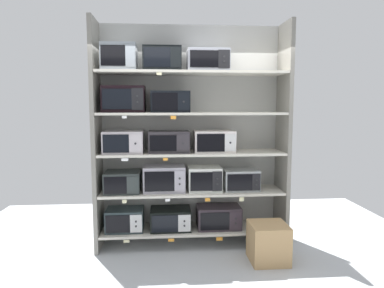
{
  "coord_description": "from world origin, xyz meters",
  "views": [
    {
      "loc": [
        -0.35,
        -4.37,
        1.82
      ],
      "look_at": [
        0.0,
        0.0,
        1.32
      ],
      "focal_mm": 32.51,
      "sensor_mm": 36.0,
      "label": 1
    }
  ],
  "objects_px": {
    "microwave_4": "(164,178)",
    "microwave_7": "(124,142)",
    "microwave_9": "(214,141)",
    "microwave_10": "(124,99)",
    "microwave_6": "(241,179)",
    "microwave_1": "(171,219)",
    "microwave_3": "(123,182)",
    "microwave_5": "(204,178)",
    "shipping_carton": "(268,243)",
    "microwave_11": "(170,102)",
    "microwave_13": "(162,59)",
    "microwave_8": "(169,142)",
    "microwave_12": "(119,57)",
    "microwave_2": "(219,217)",
    "microwave_14": "(208,61)",
    "microwave_0": "(125,219)"
  },
  "relations": [
    {
      "from": "microwave_6",
      "to": "microwave_14",
      "type": "xyz_separation_m",
      "value": [
        -0.44,
        0.0,
        1.51
      ]
    },
    {
      "from": "microwave_0",
      "to": "shipping_carton",
      "type": "height_order",
      "value": "microwave_0"
    },
    {
      "from": "microwave_6",
      "to": "shipping_carton",
      "type": "relative_size",
      "value": 1.0
    },
    {
      "from": "microwave_12",
      "to": "microwave_8",
      "type": "bearing_deg",
      "value": -0.0
    },
    {
      "from": "microwave_1",
      "to": "microwave_3",
      "type": "distance_m",
      "value": 0.78
    },
    {
      "from": "microwave_1",
      "to": "microwave_5",
      "type": "xyz_separation_m",
      "value": [
        0.44,
        0.0,
        0.52
      ]
    },
    {
      "from": "microwave_6",
      "to": "microwave_8",
      "type": "bearing_deg",
      "value": 179.98
    },
    {
      "from": "microwave_2",
      "to": "microwave_4",
      "type": "height_order",
      "value": "microwave_4"
    },
    {
      "from": "microwave_3",
      "to": "microwave_7",
      "type": "height_order",
      "value": "microwave_7"
    },
    {
      "from": "microwave_3",
      "to": "microwave_9",
      "type": "relative_size",
      "value": 0.86
    },
    {
      "from": "microwave_0",
      "to": "shipping_carton",
      "type": "bearing_deg",
      "value": -18.28
    },
    {
      "from": "microwave_3",
      "to": "microwave_4",
      "type": "height_order",
      "value": "microwave_4"
    },
    {
      "from": "microwave_11",
      "to": "shipping_carton",
      "type": "height_order",
      "value": "microwave_11"
    },
    {
      "from": "microwave_4",
      "to": "microwave_14",
      "type": "xyz_separation_m",
      "value": [
        0.55,
        0.0,
        1.48
      ]
    },
    {
      "from": "microwave_7",
      "to": "microwave_13",
      "type": "xyz_separation_m",
      "value": [
        0.49,
        0.0,
        1.01
      ]
    },
    {
      "from": "microwave_8",
      "to": "microwave_7",
      "type": "bearing_deg",
      "value": -179.97
    },
    {
      "from": "microwave_1",
      "to": "microwave_6",
      "type": "bearing_deg",
      "value": 0.0
    },
    {
      "from": "microwave_9",
      "to": "microwave_10",
      "type": "height_order",
      "value": "microwave_10"
    },
    {
      "from": "microwave_1",
      "to": "microwave_3",
      "type": "xyz_separation_m",
      "value": [
        -0.6,
        0.0,
        0.5
      ]
    },
    {
      "from": "microwave_10",
      "to": "microwave_14",
      "type": "height_order",
      "value": "microwave_14"
    },
    {
      "from": "microwave_12",
      "to": "shipping_carton",
      "type": "bearing_deg",
      "value": -18.04
    },
    {
      "from": "microwave_8",
      "to": "microwave_10",
      "type": "bearing_deg",
      "value": -179.98
    },
    {
      "from": "microwave_0",
      "to": "microwave_4",
      "type": "xyz_separation_m",
      "value": [
        0.51,
        0.0,
        0.53
      ]
    },
    {
      "from": "microwave_4",
      "to": "microwave_6",
      "type": "bearing_deg",
      "value": -0.01
    },
    {
      "from": "microwave_0",
      "to": "microwave_11",
      "type": "xyz_separation_m",
      "value": [
        0.59,
        0.0,
        1.5
      ]
    },
    {
      "from": "microwave_4",
      "to": "microwave_1",
      "type": "bearing_deg",
      "value": -0.12
    },
    {
      "from": "microwave_4",
      "to": "microwave_7",
      "type": "bearing_deg",
      "value": -179.99
    },
    {
      "from": "microwave_0",
      "to": "microwave_6",
      "type": "distance_m",
      "value": 1.58
    },
    {
      "from": "microwave_6",
      "to": "microwave_9",
      "type": "xyz_separation_m",
      "value": [
        -0.35,
        -0.0,
        0.5
      ]
    },
    {
      "from": "microwave_1",
      "to": "microwave_8",
      "type": "height_order",
      "value": "microwave_8"
    },
    {
      "from": "microwave_6",
      "to": "microwave_11",
      "type": "xyz_separation_m",
      "value": [
        -0.91,
        0.0,
        1.0
      ]
    },
    {
      "from": "microwave_12",
      "to": "shipping_carton",
      "type": "xyz_separation_m",
      "value": [
        1.73,
        -0.56,
        -2.17
      ]
    },
    {
      "from": "microwave_7",
      "to": "microwave_9",
      "type": "relative_size",
      "value": 0.96
    },
    {
      "from": "microwave_1",
      "to": "microwave_9",
      "type": "bearing_deg",
      "value": -0.0
    },
    {
      "from": "microwave_0",
      "to": "microwave_4",
      "type": "relative_size",
      "value": 0.9
    },
    {
      "from": "microwave_12",
      "to": "shipping_carton",
      "type": "distance_m",
      "value": 2.83
    },
    {
      "from": "microwave_11",
      "to": "microwave_13",
      "type": "distance_m",
      "value": 0.53
    },
    {
      "from": "microwave_1",
      "to": "microwave_6",
      "type": "distance_m",
      "value": 1.04
    },
    {
      "from": "microwave_13",
      "to": "microwave_1",
      "type": "bearing_deg",
      "value": -0.08
    },
    {
      "from": "microwave_5",
      "to": "shipping_carton",
      "type": "distance_m",
      "value": 1.1
    },
    {
      "from": "microwave_10",
      "to": "shipping_carton",
      "type": "height_order",
      "value": "microwave_10"
    },
    {
      "from": "microwave_10",
      "to": "microwave_0",
      "type": "bearing_deg",
      "value": -179.59
    },
    {
      "from": "microwave_1",
      "to": "microwave_10",
      "type": "height_order",
      "value": "microwave_10"
    },
    {
      "from": "microwave_5",
      "to": "microwave_11",
      "type": "height_order",
      "value": "microwave_11"
    },
    {
      "from": "microwave_1",
      "to": "microwave_13",
      "type": "relative_size",
      "value": 1.12
    },
    {
      "from": "microwave_2",
      "to": "microwave_14",
      "type": "relative_size",
      "value": 1.1
    },
    {
      "from": "shipping_carton",
      "to": "microwave_13",
      "type": "bearing_deg",
      "value": 155.07
    },
    {
      "from": "microwave_7",
      "to": "microwave_1",
      "type": "bearing_deg",
      "value": -0.01
    },
    {
      "from": "shipping_carton",
      "to": "microwave_0",
      "type": "bearing_deg",
      "value": 161.72
    },
    {
      "from": "microwave_1",
      "to": "microwave_2",
      "type": "bearing_deg",
      "value": 0.01
    }
  ]
}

